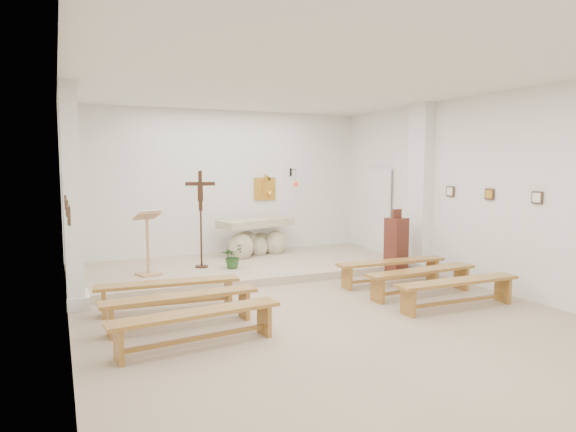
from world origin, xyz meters
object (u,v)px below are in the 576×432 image
lectern (148,243)px  bench_right_front (391,267)px  donation_pedestal (396,246)px  bench_right_third (458,287)px  bench_left_second (181,303)px  altar (255,240)px  bench_left_third (197,320)px  crucifix_stand (201,212)px  bench_right_second (422,276)px  bench_left_front (168,289)px

lectern → bench_right_front: 4.60m
lectern → donation_pedestal: 4.94m
donation_pedestal → bench_right_third: bearing=-115.2°
bench_left_second → bench_right_third: size_ratio=1.00×
altar → bench_left_third: altar is taller
donation_pedestal → bench_left_second: donation_pedestal is taller
bench_left_third → crucifix_stand: bearing=68.1°
donation_pedestal → lectern: bearing=154.4°
bench_right_third → bench_left_second: bearing=169.0°
bench_right_front → bench_left_third: 4.50m
crucifix_stand → bench_right_second: size_ratio=0.90×
bench_right_third → bench_right_front: bearing=90.9°
bench_right_front → bench_right_second: size_ratio=1.00×
altar → donation_pedestal: donation_pedestal is taller
donation_pedestal → bench_left_second: 5.07m
lectern → crucifix_stand: bearing=-1.8°
lectern → bench_right_front: size_ratio=0.58×
bench_left_front → bench_right_second: size_ratio=1.00×
bench_left_front → bench_right_second: 4.24m
bench_left_second → bench_right_second: 4.15m
donation_pedestal → bench_left_front: (-4.79, -0.74, -0.25)m
bench_right_third → crucifix_stand: bearing=127.3°
bench_right_second → bench_left_third: 4.24m
bench_left_second → bench_right_second: (4.15, 0.00, 0.00)m
bench_left_second → bench_right_second: bearing=-2.3°
bench_right_front → bench_right_second: same height
bench_left_third → bench_right_third: same height
bench_left_front → bench_left_third: 1.75m
bench_left_front → bench_left_second: 0.88m
crucifix_stand → bench_left_second: crucifix_stand is taller
crucifix_stand → altar: bearing=47.6°
crucifix_stand → bench_left_front: bearing=-99.3°
bench_right_second → donation_pedestal: bearing=64.7°
bench_right_second → bench_left_third: bearing=-171.6°
altar → crucifix_stand: size_ratio=0.96×
bench_right_third → lectern: bearing=138.5°
bench_right_front → bench_left_second: bearing=-165.8°
donation_pedestal → bench_right_front: donation_pedestal is taller
bench_right_front → bench_right_third: 1.75m
bench_left_second → bench_right_third: same height
bench_right_front → bench_right_second: bearing=-87.7°
bench_left_front → altar: bearing=55.1°
lectern → donation_pedestal: (4.77, -1.27, -0.18)m
lectern → bench_right_second: 5.05m
crucifix_stand → bench_right_third: 5.16m
bench_right_front → bench_right_third: same height
donation_pedestal → bench_left_front: 4.86m
crucifix_stand → bench_left_second: size_ratio=0.90×
bench_left_third → bench_right_third: bearing=-6.4°
lectern → bench_left_third: size_ratio=0.57×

